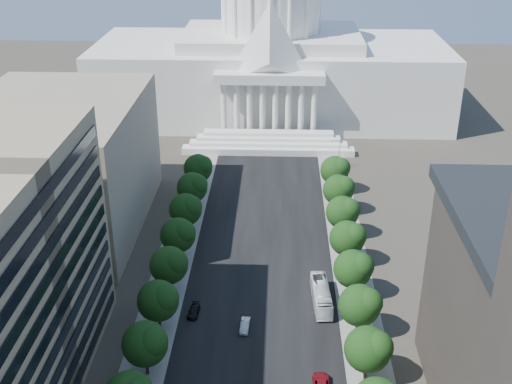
# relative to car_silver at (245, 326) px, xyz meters

# --- Properties ---
(road_asphalt) EXTENTS (30.00, 260.00, 0.01)m
(road_asphalt) POSITION_rel_car_silver_xyz_m (2.43, 29.49, -0.75)
(road_asphalt) COLOR black
(road_asphalt) RESTS_ON ground
(sidewalk_left) EXTENTS (8.00, 260.00, 0.02)m
(sidewalk_left) POSITION_rel_car_silver_xyz_m (-16.57, 29.49, -0.75)
(sidewalk_left) COLOR gray
(sidewalk_left) RESTS_ON ground
(sidewalk_right) EXTENTS (8.00, 260.00, 0.02)m
(sidewalk_right) POSITION_rel_car_silver_xyz_m (21.43, 29.49, -0.75)
(sidewalk_right) COLOR gray
(sidewalk_right) RESTS_ON ground
(capitol) EXTENTS (120.00, 56.00, 73.00)m
(capitol) POSITION_rel_car_silver_xyz_m (2.43, 124.38, 19.26)
(capitol) COLOR white
(capitol) RESTS_ON ground
(office_block_left_far) EXTENTS (38.00, 52.00, 30.00)m
(office_block_left_far) POSITION_rel_car_silver_xyz_m (-45.57, 39.49, 14.25)
(office_block_left_far) COLOR gray
(office_block_left_far) RESTS_ON ground
(tree_l_d) EXTENTS (7.79, 7.60, 9.97)m
(tree_l_d) POSITION_rel_car_silver_xyz_m (-15.23, -12.70, 5.70)
(tree_l_d) COLOR #33261C
(tree_l_d) RESTS_ON ground
(tree_l_e) EXTENTS (7.79, 7.60, 9.97)m
(tree_l_e) POSITION_rel_car_silver_xyz_m (-15.23, -0.70, 5.70)
(tree_l_e) COLOR #33261C
(tree_l_e) RESTS_ON ground
(tree_l_f) EXTENTS (7.79, 7.60, 9.97)m
(tree_l_f) POSITION_rel_car_silver_xyz_m (-15.23, 11.30, 5.70)
(tree_l_f) COLOR #33261C
(tree_l_f) RESTS_ON ground
(tree_l_g) EXTENTS (7.79, 7.60, 9.97)m
(tree_l_g) POSITION_rel_car_silver_xyz_m (-15.23, 23.30, 5.70)
(tree_l_g) COLOR #33261C
(tree_l_g) RESTS_ON ground
(tree_l_h) EXTENTS (7.79, 7.60, 9.97)m
(tree_l_h) POSITION_rel_car_silver_xyz_m (-15.23, 35.30, 5.70)
(tree_l_h) COLOR #33261C
(tree_l_h) RESTS_ON ground
(tree_l_i) EXTENTS (7.79, 7.60, 9.97)m
(tree_l_i) POSITION_rel_car_silver_xyz_m (-15.23, 47.30, 5.70)
(tree_l_i) COLOR #33261C
(tree_l_i) RESTS_ON ground
(tree_l_j) EXTENTS (7.79, 7.60, 9.97)m
(tree_l_j) POSITION_rel_car_silver_xyz_m (-15.23, 59.30, 5.70)
(tree_l_j) COLOR #33261C
(tree_l_j) RESTS_ON ground
(tree_r_d) EXTENTS (7.79, 7.60, 9.97)m
(tree_r_d) POSITION_rel_car_silver_xyz_m (20.77, -12.70, 5.70)
(tree_r_d) COLOR #33261C
(tree_r_d) RESTS_ON ground
(tree_r_e) EXTENTS (7.79, 7.60, 9.97)m
(tree_r_e) POSITION_rel_car_silver_xyz_m (20.77, -0.70, 5.70)
(tree_r_e) COLOR #33261C
(tree_r_e) RESTS_ON ground
(tree_r_f) EXTENTS (7.79, 7.60, 9.97)m
(tree_r_f) POSITION_rel_car_silver_xyz_m (20.77, 11.30, 5.70)
(tree_r_f) COLOR #33261C
(tree_r_f) RESTS_ON ground
(tree_r_g) EXTENTS (7.79, 7.60, 9.97)m
(tree_r_g) POSITION_rel_car_silver_xyz_m (20.77, 23.30, 5.70)
(tree_r_g) COLOR #33261C
(tree_r_g) RESTS_ON ground
(tree_r_h) EXTENTS (7.79, 7.60, 9.97)m
(tree_r_h) POSITION_rel_car_silver_xyz_m (20.77, 35.30, 5.70)
(tree_r_h) COLOR #33261C
(tree_r_h) RESTS_ON ground
(tree_r_i) EXTENTS (7.79, 7.60, 9.97)m
(tree_r_i) POSITION_rel_car_silver_xyz_m (20.77, 47.30, 5.70)
(tree_r_i) COLOR #33261C
(tree_r_i) RESTS_ON ground
(tree_r_j) EXTENTS (7.79, 7.60, 9.97)m
(tree_r_j) POSITION_rel_car_silver_xyz_m (20.77, 59.30, 5.70)
(tree_r_j) COLOR #33261C
(tree_r_j) RESTS_ON ground
(streetlight_c) EXTENTS (2.61, 0.44, 9.00)m
(streetlight_c) POSITION_rel_car_silver_xyz_m (22.33, -0.51, 5.07)
(streetlight_c) COLOR gray
(streetlight_c) RESTS_ON ground
(streetlight_d) EXTENTS (2.61, 0.44, 9.00)m
(streetlight_d) POSITION_rel_car_silver_xyz_m (22.33, 24.49, 5.07)
(streetlight_d) COLOR gray
(streetlight_d) RESTS_ON ground
(streetlight_e) EXTENTS (2.61, 0.44, 9.00)m
(streetlight_e) POSITION_rel_car_silver_xyz_m (22.33, 49.49, 5.07)
(streetlight_e) COLOR gray
(streetlight_e) RESTS_ON ground
(streetlight_f) EXTENTS (2.61, 0.44, 9.00)m
(streetlight_f) POSITION_rel_car_silver_xyz_m (22.33, 74.49, 5.07)
(streetlight_f) COLOR gray
(streetlight_f) RESTS_ON ground
(car_silver) EXTENTS (1.87, 4.64, 1.50)m
(car_silver) POSITION_rel_car_silver_xyz_m (0.00, 0.00, 0.00)
(car_silver) COLOR #B2B6BA
(car_silver) RESTS_ON ground
(car_red) EXTENTS (2.79, 5.96, 1.65)m
(car_red) POSITION_rel_car_silver_xyz_m (13.14, -14.85, 0.07)
(car_red) COLOR maroon
(car_red) RESTS_ON ground
(car_dark_b) EXTENTS (2.26, 4.87, 1.38)m
(car_dark_b) POSITION_rel_car_silver_xyz_m (-9.92, 4.12, -0.06)
(car_dark_b) COLOR black
(car_dark_b) RESTS_ON ground
(city_bus) EXTENTS (3.80, 13.30, 3.66)m
(city_bus) POSITION_rel_car_silver_xyz_m (14.35, 8.62, 1.08)
(city_bus) COLOR white
(city_bus) RESTS_ON ground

